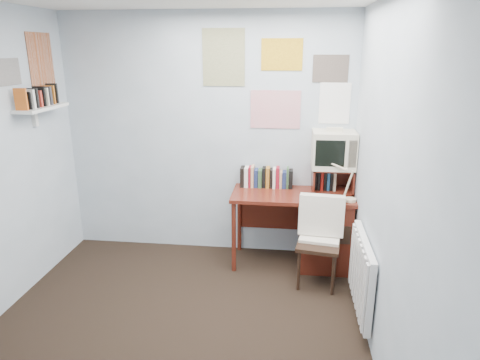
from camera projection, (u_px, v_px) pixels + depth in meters
The scene contains 13 objects.
ground at pixel (167, 350), 3.16m from camera, with size 3.50×3.50×0.00m, color black.
back_wall at pixel (207, 137), 4.45m from camera, with size 3.00×0.02×2.50m, color silver.
right_wall at pixel (394, 200), 2.63m from camera, with size 0.02×3.50×2.50m, color silver.
desk at pixel (318, 228), 4.32m from camera, with size 1.20×0.55×0.76m.
desk_chair at pixel (318, 245), 3.93m from camera, with size 0.42×0.40×0.82m, color black.
desk_lamp at pixel (352, 181), 3.96m from camera, with size 0.27×0.24×0.39m, color red.
tv_riser at pixel (332, 179), 4.26m from camera, with size 0.40×0.30×0.25m, color #5D2015.
crt_tv at pixel (333, 147), 4.19m from camera, with size 0.42×0.38×0.39m, color beige.
book_row at pixel (270, 177), 4.41m from camera, with size 0.60×0.14×0.22m, color #5D2015.
radiator at pixel (362, 274), 3.40m from camera, with size 0.09×0.80×0.60m, color white.
wall_shelf at pixel (42, 108), 3.88m from camera, with size 0.20×0.62×0.24m, color white.
posters_back at pixel (276, 79), 4.19m from camera, with size 1.20×0.01×0.90m, color white.
posters_left at pixel (26, 65), 3.78m from camera, with size 0.01×0.70×0.60m, color white.
Camera 1 is at (0.85, -2.57, 2.14)m, focal length 32.00 mm.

